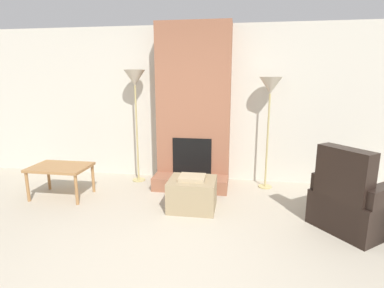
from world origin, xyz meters
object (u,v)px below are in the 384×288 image
Objects in this scene: armchair at (354,204)px; floor_lamp_left at (135,83)px; floor_lamp_right at (270,91)px; ottoman at (192,193)px; side_table at (60,170)px.

floor_lamp_left reaches higher than armchair.
floor_lamp_right is at bearing -1.75° from armchair.
floor_lamp_right is at bearing 0.00° from floor_lamp_left.
floor_lamp_left is at bearing 180.00° from floor_lamp_right.
floor_lamp_left is at bearing 29.98° from armchair.
armchair is 0.61× the size of floor_lamp_left.
armchair is at bearing -7.27° from ottoman.
armchair is 3.98m from side_table.
armchair is (1.96, -0.25, 0.09)m from ottoman.
ottoman is 1.97m from floor_lamp_right.
armchair is 3.57m from floor_lamp_left.
ottoman is 0.36× the size of floor_lamp_right.
side_table is 0.47× the size of floor_lamp_right.
armchair is 1.98m from floor_lamp_right.
floor_lamp_left reaches higher than floor_lamp_right.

